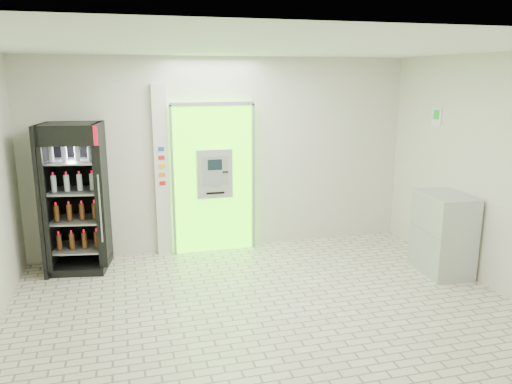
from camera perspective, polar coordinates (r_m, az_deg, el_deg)
name	(u,v)px	position (r m, az deg, el deg)	size (l,w,h in m)	color
ground	(270,316)	(5.96, 1.65, -13.95)	(6.00, 6.00, 0.00)	beige
room_shell	(271,159)	(5.37, 1.78, 3.80)	(6.00, 6.00, 6.00)	beige
atm_assembly	(213,178)	(7.76, -4.90, 1.66)	(1.30, 0.24, 2.33)	#4BF808
pillar	(162,171)	(7.67, -10.71, 2.32)	(0.22, 0.11, 2.60)	silver
beverage_cooler	(76,201)	(7.45, -19.92, -0.93)	(0.90, 0.85, 2.09)	black
steel_cabinet	(443,234)	(7.44, 20.59, -4.48)	(0.64, 0.90, 1.13)	#AEB1B6
exit_sign	(437,117)	(7.93, 19.97, 8.11)	(0.02, 0.22, 0.26)	white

